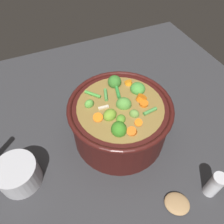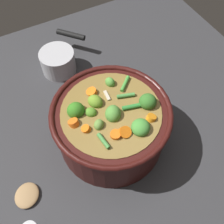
% 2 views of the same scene
% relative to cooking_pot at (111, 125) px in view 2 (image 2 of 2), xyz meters
% --- Properties ---
extents(ground_plane, '(1.10, 1.10, 0.00)m').
position_rel_cooking_pot_xyz_m(ground_plane, '(0.00, 0.00, -0.07)').
color(ground_plane, '#2D2D30').
extents(cooking_pot, '(0.29, 0.29, 0.16)m').
position_rel_cooking_pot_xyz_m(cooking_pot, '(0.00, 0.00, 0.00)').
color(cooking_pot, '#38110F').
rests_on(cooking_pot, ground_plane).
extents(wooden_spoon, '(0.22, 0.23, 0.01)m').
position_rel_cooking_pot_xyz_m(wooden_spoon, '(-0.01, 0.30, -0.07)').
color(wooden_spoon, '#98754B').
rests_on(wooden_spoon, ground_plane).
extents(small_saucepan, '(0.17, 0.17, 0.07)m').
position_rel_cooking_pot_xyz_m(small_saucepan, '(0.30, 0.03, -0.04)').
color(small_saucepan, '#ADADB2').
rests_on(small_saucepan, ground_plane).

